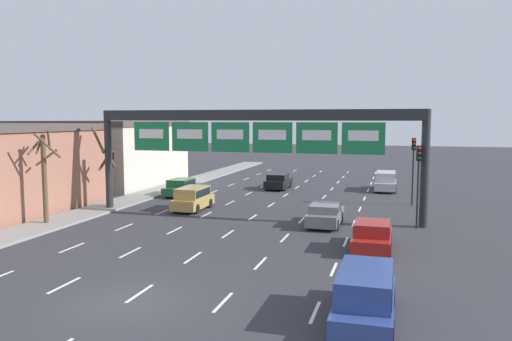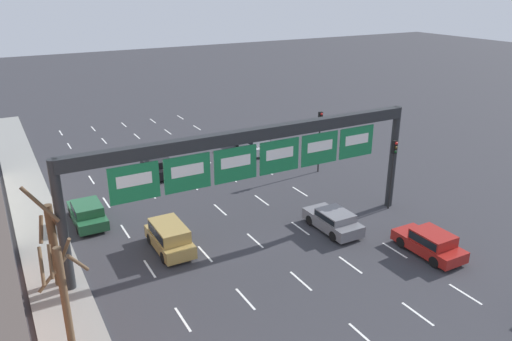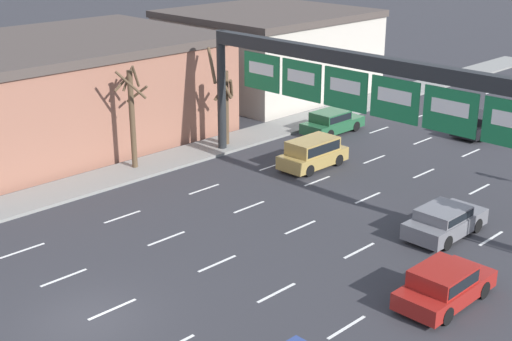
{
  "view_description": "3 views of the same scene",
  "coord_description": "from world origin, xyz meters",
  "px_view_note": "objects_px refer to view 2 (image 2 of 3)",
  "views": [
    {
      "loc": [
        9.14,
        -15.15,
        6.5
      ],
      "look_at": [
        -0.04,
        16.94,
        3.03
      ],
      "focal_mm": 35.0,
      "sensor_mm": 36.0,
      "label": 1
    },
    {
      "loc": [
        -12.92,
        -7.51,
        14.73
      ],
      "look_at": [
        2.03,
        19.55,
        3.01
      ],
      "focal_mm": 35.0,
      "sensor_mm": 36.0,
      "label": 2
    },
    {
      "loc": [
        19.32,
        -10.94,
        13.26
      ],
      "look_at": [
        -2.57,
        10.74,
        2.12
      ],
      "focal_mm": 50.0,
      "sensor_mm": 36.0,
      "label": 3
    }
  ],
  "objects_px": {
    "sign_gantry": "(256,152)",
    "car_grey": "(333,220)",
    "car_black": "(158,166)",
    "suv_silver": "(253,141)",
    "tree_bare_second": "(65,298)",
    "car_green": "(87,212)",
    "tree_bare_closest": "(52,239)",
    "traffic_light_near_gantry": "(320,130)",
    "car_red": "(430,242)",
    "suv_gold": "(169,236)",
    "traffic_light_mid_block": "(393,161)"
  },
  "relations": [
    {
      "from": "car_red",
      "to": "traffic_light_mid_block",
      "type": "relative_size",
      "value": 0.85
    },
    {
      "from": "car_black",
      "to": "traffic_light_mid_block",
      "type": "height_order",
      "value": "traffic_light_mid_block"
    },
    {
      "from": "car_red",
      "to": "tree_bare_closest",
      "type": "height_order",
      "value": "tree_bare_closest"
    },
    {
      "from": "car_red",
      "to": "traffic_light_mid_block",
      "type": "height_order",
      "value": "traffic_light_mid_block"
    },
    {
      "from": "tree_bare_closest",
      "to": "suv_gold",
      "type": "bearing_deg",
      "value": 7.48
    },
    {
      "from": "car_red",
      "to": "traffic_light_near_gantry",
      "type": "relative_size",
      "value": 0.83
    },
    {
      "from": "sign_gantry",
      "to": "traffic_light_near_gantry",
      "type": "height_order",
      "value": "sign_gantry"
    },
    {
      "from": "suv_silver",
      "to": "traffic_light_mid_block",
      "type": "bearing_deg",
      "value": -82.03
    },
    {
      "from": "car_black",
      "to": "car_grey",
      "type": "xyz_separation_m",
      "value": [
        6.46,
        -14.77,
        -0.03
      ]
    },
    {
      "from": "sign_gantry",
      "to": "car_black",
      "type": "distance_m",
      "value": 14.61
    },
    {
      "from": "car_grey",
      "to": "car_black",
      "type": "bearing_deg",
      "value": 113.63
    },
    {
      "from": "suv_gold",
      "to": "tree_bare_second",
      "type": "xyz_separation_m",
      "value": [
        -6.65,
        -7.16,
        2.37
      ]
    },
    {
      "from": "car_green",
      "to": "car_red",
      "type": "distance_m",
      "value": 21.27
    },
    {
      "from": "car_grey",
      "to": "tree_bare_second",
      "type": "xyz_separation_m",
      "value": [
        -16.51,
        -4.52,
        2.56
      ]
    },
    {
      "from": "car_black",
      "to": "suv_silver",
      "type": "relative_size",
      "value": 0.88
    },
    {
      "from": "suv_gold",
      "to": "car_black",
      "type": "relative_size",
      "value": 0.98
    },
    {
      "from": "car_green",
      "to": "car_red",
      "type": "xyz_separation_m",
      "value": [
        16.39,
        -13.56,
        0.0
      ]
    },
    {
      "from": "suv_gold",
      "to": "tree_bare_second",
      "type": "distance_m",
      "value": 10.05
    },
    {
      "from": "car_grey",
      "to": "tree_bare_second",
      "type": "relative_size",
      "value": 0.73
    },
    {
      "from": "car_black",
      "to": "car_green",
      "type": "xyz_separation_m",
      "value": [
        -6.88,
        -6.28,
        0.01
      ]
    },
    {
      "from": "car_red",
      "to": "traffic_light_near_gantry",
      "type": "distance_m",
      "value": 14.51
    },
    {
      "from": "sign_gantry",
      "to": "tree_bare_closest",
      "type": "height_order",
      "value": "sign_gantry"
    },
    {
      "from": "traffic_light_mid_block",
      "to": "tree_bare_closest",
      "type": "distance_m",
      "value": 21.54
    },
    {
      "from": "car_grey",
      "to": "traffic_light_near_gantry",
      "type": "distance_m",
      "value": 10.82
    },
    {
      "from": "traffic_light_near_gantry",
      "to": "tree_bare_closest",
      "type": "bearing_deg",
      "value": -161.47
    },
    {
      "from": "suv_gold",
      "to": "traffic_light_near_gantry",
      "type": "xyz_separation_m",
      "value": [
        15.14,
        6.36,
        2.68
      ]
    },
    {
      "from": "car_black",
      "to": "car_green",
      "type": "bearing_deg",
      "value": -137.63
    },
    {
      "from": "suv_gold",
      "to": "tree_bare_second",
      "type": "relative_size",
      "value": 0.72
    },
    {
      "from": "car_red",
      "to": "tree_bare_second",
      "type": "distance_m",
      "value": 19.73
    },
    {
      "from": "car_grey",
      "to": "traffic_light_mid_block",
      "type": "xyz_separation_m",
      "value": [
        5.35,
        0.74,
        2.78
      ]
    },
    {
      "from": "car_red",
      "to": "tree_bare_closest",
      "type": "distance_m",
      "value": 20.49
    },
    {
      "from": "car_grey",
      "to": "car_green",
      "type": "relative_size",
      "value": 0.95
    },
    {
      "from": "suv_silver",
      "to": "traffic_light_mid_block",
      "type": "height_order",
      "value": "traffic_light_mid_block"
    },
    {
      "from": "suv_gold",
      "to": "car_red",
      "type": "bearing_deg",
      "value": -30.81
    },
    {
      "from": "car_green",
      "to": "suv_silver",
      "type": "xyz_separation_m",
      "value": [
        16.5,
        7.91,
        0.18
      ]
    },
    {
      "from": "car_grey",
      "to": "traffic_light_mid_block",
      "type": "distance_m",
      "value": 6.08
    },
    {
      "from": "traffic_light_mid_block",
      "to": "tree_bare_second",
      "type": "relative_size",
      "value": 0.86
    },
    {
      "from": "suv_gold",
      "to": "tree_bare_closest",
      "type": "bearing_deg",
      "value": -172.52
    },
    {
      "from": "car_red",
      "to": "car_green",
      "type": "bearing_deg",
      "value": 140.41
    },
    {
      "from": "traffic_light_near_gantry",
      "to": "traffic_light_mid_block",
      "type": "distance_m",
      "value": 8.25
    },
    {
      "from": "tree_bare_second",
      "to": "traffic_light_near_gantry",
      "type": "bearing_deg",
      "value": 31.8
    },
    {
      "from": "sign_gantry",
      "to": "tree_bare_second",
      "type": "bearing_deg",
      "value": -153.95
    },
    {
      "from": "car_green",
      "to": "tree_bare_second",
      "type": "xyz_separation_m",
      "value": [
        -3.16,
        -13.01,
        2.52
      ]
    },
    {
      "from": "car_grey",
      "to": "car_green",
      "type": "bearing_deg",
      "value": 147.52
    },
    {
      "from": "car_black",
      "to": "car_grey",
      "type": "relative_size",
      "value": 1.01
    },
    {
      "from": "car_black",
      "to": "suv_silver",
      "type": "height_order",
      "value": "suv_silver"
    },
    {
      "from": "sign_gantry",
      "to": "car_black",
      "type": "xyz_separation_m",
      "value": [
        -1.49,
        13.65,
        -4.98
      ]
    },
    {
      "from": "suv_gold",
      "to": "tree_bare_closest",
      "type": "relative_size",
      "value": 0.71
    },
    {
      "from": "suv_silver",
      "to": "tree_bare_second",
      "type": "bearing_deg",
      "value": -133.23
    },
    {
      "from": "sign_gantry",
      "to": "car_grey",
      "type": "bearing_deg",
      "value": -12.71
    }
  ]
}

